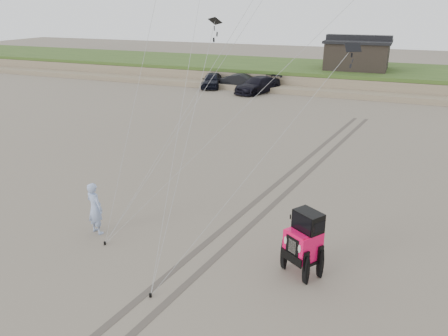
{
  "coord_description": "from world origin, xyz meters",
  "views": [
    {
      "loc": [
        6.47,
        -10.32,
        8.03
      ],
      "look_at": [
        1.09,
        3.0,
        2.6
      ],
      "focal_mm": 35.0,
      "sensor_mm": 36.0,
      "label": 1
    }
  ],
  "objects_px": {
    "cabin": "(357,54)",
    "truck_c": "(258,85)",
    "truck_a": "(212,80)",
    "truck_b": "(243,82)",
    "man": "(95,208)",
    "jeep": "(302,250)"
  },
  "relations": [
    {
      "from": "truck_b",
      "to": "cabin",
      "type": "bearing_deg",
      "value": -57.04
    },
    {
      "from": "truck_b",
      "to": "jeep",
      "type": "bearing_deg",
      "value": -155.58
    },
    {
      "from": "cabin",
      "to": "truck_b",
      "type": "bearing_deg",
      "value": -148.47
    },
    {
      "from": "jeep",
      "to": "man",
      "type": "relative_size",
      "value": 2.27
    },
    {
      "from": "truck_a",
      "to": "truck_c",
      "type": "distance_m",
      "value": 5.27
    },
    {
      "from": "truck_c",
      "to": "truck_b",
      "type": "bearing_deg",
      "value": 169.33
    },
    {
      "from": "truck_a",
      "to": "cabin",
      "type": "bearing_deg",
      "value": 12.52
    },
    {
      "from": "truck_b",
      "to": "truck_c",
      "type": "distance_m",
      "value": 2.36
    },
    {
      "from": "cabin",
      "to": "truck_b",
      "type": "xyz_separation_m",
      "value": [
        -10.09,
        -6.19,
        -2.51
      ]
    },
    {
      "from": "truck_c",
      "to": "jeep",
      "type": "relative_size",
      "value": 1.15
    },
    {
      "from": "cabin",
      "to": "truck_a",
      "type": "height_order",
      "value": "cabin"
    },
    {
      "from": "cabin",
      "to": "truck_c",
      "type": "bearing_deg",
      "value": -137.28
    },
    {
      "from": "man",
      "to": "jeep",
      "type": "bearing_deg",
      "value": -161.8
    },
    {
      "from": "cabin",
      "to": "truck_c",
      "type": "xyz_separation_m",
      "value": [
        -8.13,
        -7.51,
        -2.48
      ]
    },
    {
      "from": "truck_c",
      "to": "man",
      "type": "xyz_separation_m",
      "value": [
        2.81,
        -28.2,
        0.24
      ]
    },
    {
      "from": "truck_b",
      "to": "man",
      "type": "relative_size",
      "value": 2.21
    },
    {
      "from": "truck_c",
      "to": "jeep",
      "type": "bearing_deg",
      "value": -46.24
    },
    {
      "from": "truck_a",
      "to": "jeep",
      "type": "bearing_deg",
      "value": -75.2
    },
    {
      "from": "truck_c",
      "to": "man",
      "type": "relative_size",
      "value": 2.62
    },
    {
      "from": "truck_b",
      "to": "jeep",
      "type": "distance_m",
      "value": 31.8
    },
    {
      "from": "truck_b",
      "to": "man",
      "type": "xyz_separation_m",
      "value": [
        4.77,
        -29.52,
        0.27
      ]
    },
    {
      "from": "truck_a",
      "to": "jeep",
      "type": "relative_size",
      "value": 0.97
    }
  ]
}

